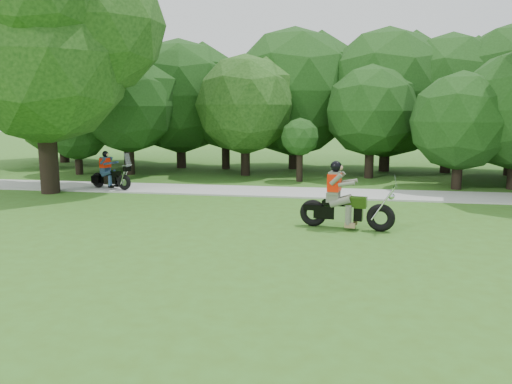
{
  "coord_description": "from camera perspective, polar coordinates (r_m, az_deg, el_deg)",
  "views": [
    {
      "loc": [
        0.26,
        -10.49,
        3.17
      ],
      "look_at": [
        -1.99,
        2.74,
        0.9
      ],
      "focal_mm": 35.0,
      "sensor_mm": 36.0,
      "label": 1
    }
  ],
  "objects": [
    {
      "name": "big_tree_west",
      "position": [
        20.59,
        -23.0,
        16.07
      ],
      "size": [
        8.64,
        6.56,
        9.96
      ],
      "color": "black",
      "rests_on": "ground"
    },
    {
      "name": "walkway",
      "position": [
        18.76,
        8.73,
        -0.16
      ],
      "size": [
        60.0,
        2.2,
        0.06
      ],
      "primitive_type": "cube",
      "color": "#ACACA7",
      "rests_on": "ground"
    },
    {
      "name": "touring_motorcycle",
      "position": [
        20.23,
        -16.52,
        1.88
      ],
      "size": [
        1.89,
        0.97,
        1.47
      ],
      "rotation": [
        0.0,
        0.0,
        -0.29
      ],
      "color": "black",
      "rests_on": "walkway"
    },
    {
      "name": "ground",
      "position": [
        10.96,
        7.95,
        -7.32
      ],
      "size": [
        100.0,
        100.0,
        0.0
      ],
      "primitive_type": "plane",
      "color": "#39611B",
      "rests_on": "ground"
    },
    {
      "name": "tree_line",
      "position": [
        24.94,
        7.28,
        10.49
      ],
      "size": [
        39.83,
        11.89,
        7.45
      ],
      "color": "black",
      "rests_on": "ground"
    },
    {
      "name": "chopper_motorcycle",
      "position": [
        13.37,
        9.78,
        -1.35
      ],
      "size": [
        2.52,
        0.86,
        1.8
      ],
      "rotation": [
        0.0,
        0.0,
        -0.17
      ],
      "color": "black",
      "rests_on": "ground"
    }
  ]
}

